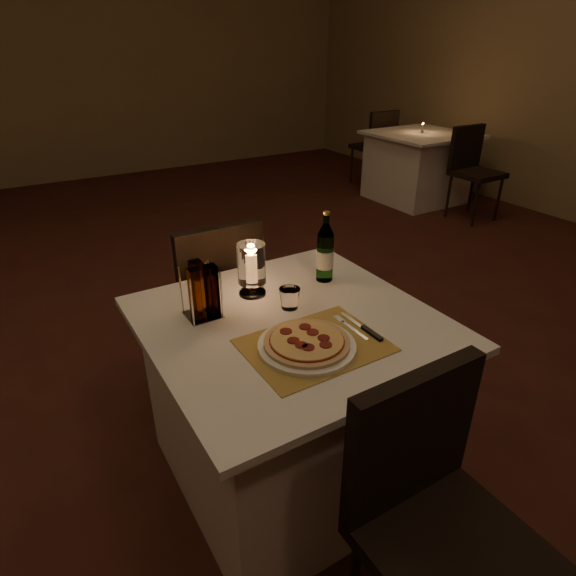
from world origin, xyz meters
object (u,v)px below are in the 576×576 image
neighbor_table_right (418,167)px  main_table (291,400)px  chair_far (215,289)px  tumbler (290,298)px  pizza (307,341)px  water_bottle (325,253)px  plate (307,346)px  hurricane_candle (251,265)px  chair_near (432,502)px

neighbor_table_right → main_table: bearing=-141.4°
chair_far → tumbler: chair_far is taller
tumbler → neighbor_table_right: tumbler is taller
pizza → water_bottle: bearing=48.7°
pizza → plate: bearing=-121.7°
chair_far → pizza: size_ratio=3.21×
main_table → plate: (-0.05, -0.18, 0.38)m
main_table → plate: size_ratio=3.12×
plate → water_bottle: bearing=48.7°
tumbler → plate: bearing=-109.8°
neighbor_table_right → tumbler: bearing=-141.8°
main_table → plate: 0.42m
hurricane_candle → neighbor_table_right: size_ratio=0.21×
main_table → water_bottle: 0.60m
chair_near → tumbler: 0.83m
hurricane_candle → plate: bearing=-93.3°
chair_near → pizza: bearing=95.3°
plate → pizza: (0.00, 0.00, 0.02)m
pizza → neighbor_table_right: (3.33, 2.80, -0.39)m
plate → chair_near: bearing=-84.7°
hurricane_candle → main_table: bearing=-84.2°
pizza → water_bottle: (0.34, 0.39, 0.09)m
pizza → tumbler: size_ratio=3.51×
chair_far → neighbor_table_right: 3.80m
chair_far → water_bottle: 0.66m
water_bottle → neighbor_table_right: 3.88m
water_bottle → chair_near: bearing=-107.5°
plate → neighbor_table_right: (3.33, 2.80, -0.38)m
tumbler → hurricane_candle: bearing=111.8°
chair_near → pizza: 0.58m
main_table → tumbler: (0.04, 0.08, 0.41)m
chair_near → plate: (-0.05, 0.53, 0.20)m
chair_far → hurricane_candle: size_ratio=4.27×
main_table → hurricane_candle: hurricane_candle is taller
plate → pizza: pizza is taller
chair_near → tumbler: (0.04, 0.79, 0.23)m
chair_far → tumbler: size_ratio=11.29×
main_table → neighbor_table_right: size_ratio=1.00×
pizza → water_bottle: water_bottle is taller
tumbler → neighbor_table_right: size_ratio=0.08×
pizza → neighbor_table_right: bearing=40.1°
chair_far → tumbler: (0.04, -0.64, 0.23)m
pizza → neighbor_table_right: 4.37m
chair_near → tumbler: bearing=86.9°
pizza → main_table: bearing=74.5°
chair_far → tumbler: 0.68m
plate → main_table: bearing=74.5°
main_table → pizza: size_ratio=3.57×
hurricane_candle → neighbor_table_right: (3.31, 2.38, -0.49)m
tumbler → pizza: bearing=-109.7°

